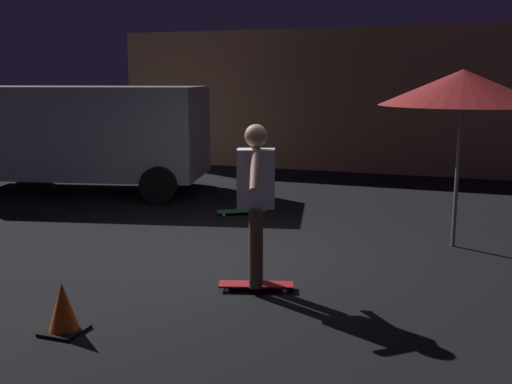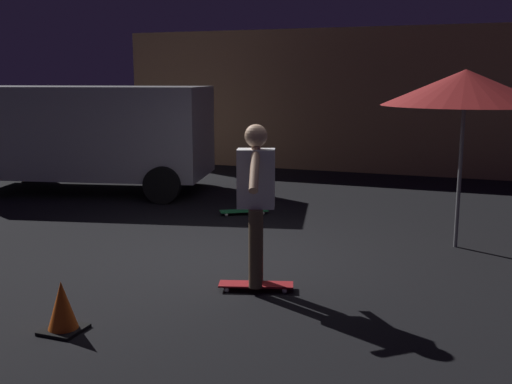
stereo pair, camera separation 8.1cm
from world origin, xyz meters
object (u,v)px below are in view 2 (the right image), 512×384
(skateboard_spare, at_px, (244,211))
(traffic_cone, at_px, (62,309))
(parked_van, at_px, (87,132))
(skateboard_ridden, at_px, (256,285))
(skater, at_px, (256,193))
(patio_umbrella, at_px, (465,88))

(skateboard_spare, xyz_separation_m, traffic_cone, (0.22, -4.86, 0.16))
(parked_van, relative_size, skateboard_spare, 6.39)
(skateboard_ridden, distance_m, traffic_cone, 2.00)
(parked_van, relative_size, skater, 2.94)
(skateboard_ridden, relative_size, skater, 0.48)
(skateboard_spare, bearing_deg, parked_van, 166.25)
(skateboard_spare, relative_size, traffic_cone, 1.67)
(parked_van, distance_m, skater, 6.55)
(parked_van, xyz_separation_m, traffic_cone, (3.83, -5.74, -0.95))
(skateboard_ridden, distance_m, skater, 0.98)
(patio_umbrella, height_order, skateboard_ridden, patio_umbrella)
(patio_umbrella, height_order, skater, patio_umbrella)
(parked_van, relative_size, patio_umbrella, 2.13)
(patio_umbrella, bearing_deg, skater, -127.29)
(parked_van, relative_size, traffic_cone, 10.67)
(traffic_cone, bearing_deg, skateboard_spare, 92.61)
(skateboard_spare, distance_m, skater, 3.71)
(skater, bearing_deg, traffic_cone, -127.56)
(skateboard_spare, bearing_deg, skateboard_ridden, -66.30)
(skater, bearing_deg, patio_umbrella, 52.71)
(skateboard_ridden, xyz_separation_m, skater, (0.00, 0.00, 0.98))
(parked_van, height_order, skateboard_ridden, parked_van)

